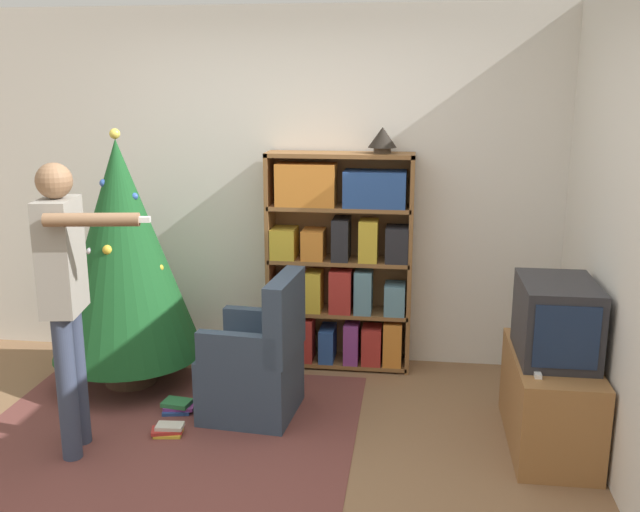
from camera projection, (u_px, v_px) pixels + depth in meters
name	position (u px, v px, depth m)	size (l,w,h in m)	color
ground_plane	(241.00, 483.00, 3.78)	(14.00, 14.00, 0.00)	#846042
wall_back	(298.00, 188.00, 5.30)	(8.00, 0.10, 2.60)	silver
area_rug	(170.00, 429.00, 4.36)	(2.28, 1.88, 0.01)	brown
bookshelf	(341.00, 263.00, 5.17)	(1.05, 0.27, 1.59)	brown
tv_stand	(550.00, 400.00, 4.14)	(0.45, 0.94, 0.54)	#996638
television	(556.00, 320.00, 4.01)	(0.41, 0.59, 0.45)	#28282D
game_remote	(537.00, 373.00, 3.81)	(0.04, 0.12, 0.02)	white
christmas_tree	(123.00, 251.00, 4.82)	(1.03, 1.03, 1.78)	#4C3323
armchair	(257.00, 366.00, 4.50)	(0.62, 0.61, 0.92)	#334256
standing_person	(65.00, 286.00, 3.89)	(0.68, 0.46, 1.66)	#38425B
table_lamp	(382.00, 138.00, 4.92)	(0.20, 0.20, 0.18)	#473828
book_pile_near_tree	(178.00, 406.00, 4.59)	(0.22, 0.18, 0.08)	#284C93
book_pile_by_chair	(168.00, 430.00, 4.29)	(0.20, 0.15, 0.07)	gold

